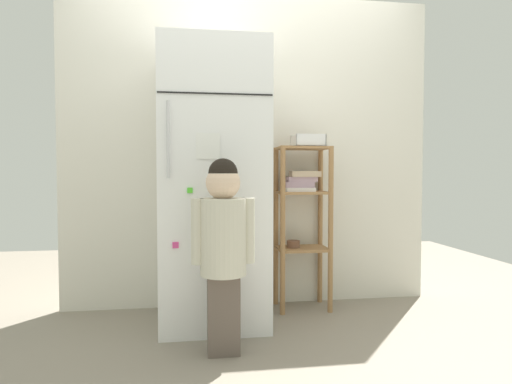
{
  "coord_description": "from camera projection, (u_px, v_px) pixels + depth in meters",
  "views": [
    {
      "loc": [
        -0.44,
        -2.84,
        0.98
      ],
      "look_at": [
        -0.01,
        0.02,
        0.86
      ],
      "focal_mm": 30.3,
      "sensor_mm": 36.0,
      "label": 1
    }
  ],
  "objects": [
    {
      "name": "child_standing",
      "position": [
        223.0,
        236.0,
        2.33
      ],
      "size": [
        0.34,
        0.25,
        1.07
      ],
      "color": "brown",
      "rests_on": "ground"
    },
    {
      "name": "pantry_shelf_unit",
      "position": [
        302.0,
        205.0,
        3.14
      ],
      "size": [
        0.38,
        0.29,
        1.18
      ],
      "color": "#9E7247",
      "rests_on": "ground"
    },
    {
      "name": "refrigerator",
      "position": [
        213.0,
        186.0,
        2.85
      ],
      "size": [
        0.68,
        0.7,
        1.81
      ],
      "color": "white",
      "rests_on": "ground"
    },
    {
      "name": "fruit_bin",
      "position": [
        308.0,
        142.0,
        3.1
      ],
      "size": [
        0.22,
        0.19,
        0.09
      ],
      "color": "white",
      "rests_on": "pantry_shelf_unit"
    },
    {
      "name": "kitchen_wall_back",
      "position": [
        251.0,
        151.0,
        3.24
      ],
      "size": [
        2.76,
        0.03,
        2.31
      ],
      "primitive_type": "cube",
      "color": "silver",
      "rests_on": "ground"
    },
    {
      "name": "ground_plane",
      "position": [
        258.0,
        320.0,
        2.91
      ],
      "size": [
        6.0,
        6.0,
        0.0
      ],
      "primitive_type": "plane",
      "color": "gray"
    }
  ]
}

